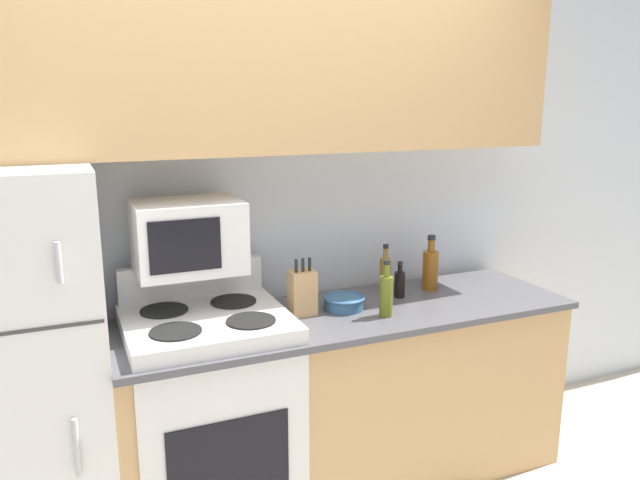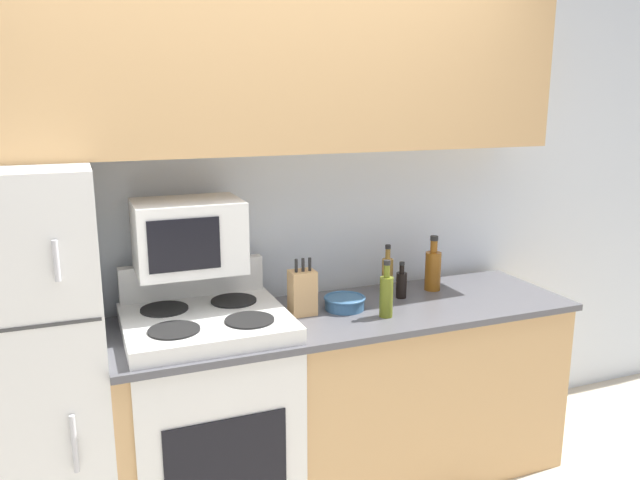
{
  "view_description": "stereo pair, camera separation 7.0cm",
  "coord_description": "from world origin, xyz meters",
  "px_view_note": "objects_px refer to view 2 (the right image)",
  "views": [
    {
      "loc": [
        -0.81,
        -2.16,
        1.84
      ],
      "look_at": [
        0.23,
        0.27,
        1.23
      ],
      "focal_mm": 35.0,
      "sensor_mm": 36.0,
      "label": 1
    },
    {
      "loc": [
        -0.75,
        -2.18,
        1.84
      ],
      "look_at": [
        0.23,
        0.27,
        1.23
      ],
      "focal_mm": 35.0,
      "sensor_mm": 36.0,
      "label": 2
    }
  ],
  "objects_px": {
    "microwave": "(188,236)",
    "knife_block": "(302,292)",
    "bottle_vinegar": "(387,273)",
    "refrigerator": "(3,374)",
    "stove": "(210,414)",
    "bottle_whiskey": "(433,269)",
    "bowl": "(345,302)",
    "bottle_olive_oil": "(386,295)",
    "bottle_soy_sauce": "(401,284)"
  },
  "relations": [
    {
      "from": "bowl",
      "to": "bottle_vinegar",
      "type": "relative_size",
      "value": 0.81
    },
    {
      "from": "refrigerator",
      "to": "stove",
      "type": "bearing_deg",
      "value": -2.59
    },
    {
      "from": "refrigerator",
      "to": "knife_block",
      "type": "bearing_deg",
      "value": 0.02
    },
    {
      "from": "knife_block",
      "to": "bottle_whiskey",
      "type": "relative_size",
      "value": 0.94
    },
    {
      "from": "bottle_vinegar",
      "to": "stove",
      "type": "bearing_deg",
      "value": -168.44
    },
    {
      "from": "bowl",
      "to": "bottle_vinegar",
      "type": "bearing_deg",
      "value": 28.57
    },
    {
      "from": "refrigerator",
      "to": "bottle_whiskey",
      "type": "distance_m",
      "value": 1.98
    },
    {
      "from": "microwave",
      "to": "bottle_olive_oil",
      "type": "xyz_separation_m",
      "value": [
        0.81,
        -0.26,
        -0.28
      ]
    },
    {
      "from": "stove",
      "to": "bottle_whiskey",
      "type": "xyz_separation_m",
      "value": [
        1.18,
        0.13,
        0.5
      ]
    },
    {
      "from": "knife_block",
      "to": "stove",
      "type": "bearing_deg",
      "value": -175.39
    },
    {
      "from": "microwave",
      "to": "bowl",
      "type": "distance_m",
      "value": 0.78
    },
    {
      "from": "microwave",
      "to": "bottle_whiskey",
      "type": "distance_m",
      "value": 1.25
    },
    {
      "from": "refrigerator",
      "to": "bowl",
      "type": "relative_size",
      "value": 8.21
    },
    {
      "from": "knife_block",
      "to": "bottle_vinegar",
      "type": "bearing_deg",
      "value": 17.35
    },
    {
      "from": "bottle_vinegar",
      "to": "refrigerator",
      "type": "bearing_deg",
      "value": -174.74
    },
    {
      "from": "bottle_whiskey",
      "to": "refrigerator",
      "type": "bearing_deg",
      "value": -177.17
    },
    {
      "from": "knife_block",
      "to": "bottle_vinegar",
      "type": "distance_m",
      "value": 0.54
    },
    {
      "from": "refrigerator",
      "to": "bottle_vinegar",
      "type": "height_order",
      "value": "refrigerator"
    },
    {
      "from": "knife_block",
      "to": "bottle_vinegar",
      "type": "relative_size",
      "value": 1.09
    },
    {
      "from": "refrigerator",
      "to": "microwave",
      "type": "relative_size",
      "value": 3.58
    },
    {
      "from": "bowl",
      "to": "bottle_olive_oil",
      "type": "xyz_separation_m",
      "value": [
        0.13,
        -0.16,
        0.07
      ]
    },
    {
      "from": "bottle_soy_sauce",
      "to": "refrigerator",
      "type": "bearing_deg",
      "value": -178.6
    },
    {
      "from": "microwave",
      "to": "knife_block",
      "type": "distance_m",
      "value": 0.56
    },
    {
      "from": "refrigerator",
      "to": "stove",
      "type": "xyz_separation_m",
      "value": [
        0.78,
        -0.04,
        -0.31
      ]
    },
    {
      "from": "bottle_whiskey",
      "to": "bottle_vinegar",
      "type": "bearing_deg",
      "value": 164.3
    },
    {
      "from": "bowl",
      "to": "bottle_olive_oil",
      "type": "height_order",
      "value": "bottle_olive_oil"
    },
    {
      "from": "stove",
      "to": "microwave",
      "type": "height_order",
      "value": "microwave"
    },
    {
      "from": "bowl",
      "to": "bottle_soy_sauce",
      "type": "relative_size",
      "value": 1.08
    },
    {
      "from": "stove",
      "to": "knife_block",
      "type": "bearing_deg",
      "value": 4.61
    },
    {
      "from": "bowl",
      "to": "bottle_soy_sauce",
      "type": "xyz_separation_m",
      "value": [
        0.32,
        0.05,
        0.04
      ]
    },
    {
      "from": "stove",
      "to": "bottle_vinegar",
      "type": "bearing_deg",
      "value": 11.56
    },
    {
      "from": "knife_block",
      "to": "bowl",
      "type": "xyz_separation_m",
      "value": [
        0.2,
        -0.01,
        -0.07
      ]
    },
    {
      "from": "bottle_whiskey",
      "to": "bottle_soy_sauce",
      "type": "relative_size",
      "value": 1.56
    },
    {
      "from": "stove",
      "to": "bottle_vinegar",
      "type": "relative_size",
      "value": 4.62
    },
    {
      "from": "stove",
      "to": "bottle_olive_oil",
      "type": "bearing_deg",
      "value": -9.58
    },
    {
      "from": "microwave",
      "to": "bottle_olive_oil",
      "type": "distance_m",
      "value": 0.9
    },
    {
      "from": "stove",
      "to": "microwave",
      "type": "xyz_separation_m",
      "value": [
        -0.04,
        0.13,
        0.77
      ]
    },
    {
      "from": "stove",
      "to": "knife_block",
      "type": "relative_size",
      "value": 4.22
    },
    {
      "from": "bottle_soy_sauce",
      "to": "bottle_olive_oil",
      "type": "distance_m",
      "value": 0.29
    },
    {
      "from": "bowl",
      "to": "bottle_vinegar",
      "type": "height_order",
      "value": "bottle_vinegar"
    },
    {
      "from": "refrigerator",
      "to": "bottle_vinegar",
      "type": "xyz_separation_m",
      "value": [
        1.74,
        0.16,
        0.17
      ]
    },
    {
      "from": "knife_block",
      "to": "bowl",
      "type": "bearing_deg",
      "value": -2.19
    },
    {
      "from": "bottle_vinegar",
      "to": "microwave",
      "type": "bearing_deg",
      "value": -176.13
    },
    {
      "from": "stove",
      "to": "bottle_whiskey",
      "type": "distance_m",
      "value": 1.29
    },
    {
      "from": "refrigerator",
      "to": "microwave",
      "type": "height_order",
      "value": "refrigerator"
    },
    {
      "from": "knife_block",
      "to": "bottle_whiskey",
      "type": "xyz_separation_m",
      "value": [
        0.74,
        0.1,
        0.01
      ]
    },
    {
      "from": "bottle_olive_oil",
      "to": "bottle_vinegar",
      "type": "distance_m",
      "value": 0.37
    },
    {
      "from": "bowl",
      "to": "stove",
      "type": "bearing_deg",
      "value": -177.52
    },
    {
      "from": "bottle_vinegar",
      "to": "bottle_whiskey",
      "type": "bearing_deg",
      "value": -15.7
    },
    {
      "from": "microwave",
      "to": "bottle_vinegar",
      "type": "xyz_separation_m",
      "value": [
        0.99,
        0.07,
        -0.29
      ]
    }
  ]
}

